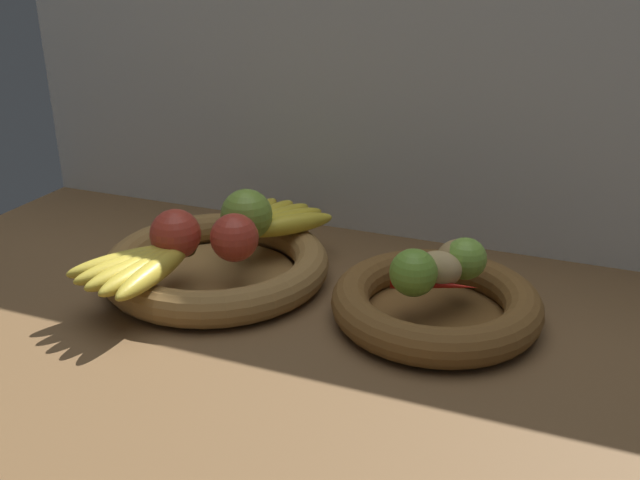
# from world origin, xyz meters

# --- Properties ---
(ground_plane) EXTENTS (1.40, 0.90, 0.03)m
(ground_plane) POSITION_xyz_m (0.00, 0.00, -0.01)
(ground_plane) COLOR brown
(back_wall) EXTENTS (1.40, 0.03, 0.55)m
(back_wall) POSITION_xyz_m (0.00, 0.30, 0.28)
(back_wall) COLOR silver
(back_wall) RESTS_ON ground_plane
(fruit_bowl_left) EXTENTS (0.34, 0.34, 0.05)m
(fruit_bowl_left) POSITION_xyz_m (-0.18, 0.02, 0.02)
(fruit_bowl_left) COLOR olive
(fruit_bowl_left) RESTS_ON ground_plane
(fruit_bowl_right) EXTENTS (0.28, 0.28, 0.05)m
(fruit_bowl_right) POSITION_xyz_m (0.15, 0.02, 0.02)
(fruit_bowl_right) COLOR brown
(fruit_bowl_right) RESTS_ON ground_plane
(apple_red_right) EXTENTS (0.07, 0.07, 0.07)m
(apple_red_right) POSITION_xyz_m (-0.14, -0.01, 0.09)
(apple_red_right) COLOR #B73828
(apple_red_right) RESTS_ON fruit_bowl_left
(apple_green_back) EXTENTS (0.08, 0.08, 0.08)m
(apple_green_back) POSITION_xyz_m (-0.15, 0.07, 0.09)
(apple_green_back) COLOR #7AA338
(apple_green_back) RESTS_ON fruit_bowl_left
(apple_red_front) EXTENTS (0.07, 0.07, 0.07)m
(apple_red_front) POSITION_xyz_m (-0.22, -0.03, 0.09)
(apple_red_front) COLOR #B73828
(apple_red_front) RESTS_ON fruit_bowl_left
(banana_bunch_front) EXTENTS (0.13, 0.19, 0.03)m
(banana_bunch_front) POSITION_xyz_m (-0.23, -0.10, 0.07)
(banana_bunch_front) COLOR gold
(banana_bunch_front) RESTS_ON fruit_bowl_left
(banana_bunch_back) EXTENTS (0.15, 0.17, 0.03)m
(banana_bunch_back) POSITION_xyz_m (-0.13, 0.12, 0.07)
(banana_bunch_back) COLOR yellow
(banana_bunch_back) RESTS_ON fruit_bowl_left
(potato_back) EXTENTS (0.08, 0.08, 0.05)m
(potato_back) POSITION_xyz_m (0.17, 0.06, 0.08)
(potato_back) COLOR #A38451
(potato_back) RESTS_ON fruit_bowl_right
(potato_large) EXTENTS (0.07, 0.05, 0.05)m
(potato_large) POSITION_xyz_m (0.15, 0.02, 0.08)
(potato_large) COLOR tan
(potato_large) RESTS_ON fruit_bowl_right
(lime_near) EXTENTS (0.06, 0.06, 0.06)m
(lime_near) POSITION_xyz_m (0.13, -0.02, 0.08)
(lime_near) COLOR #6B9E33
(lime_near) RESTS_ON fruit_bowl_right
(lime_far) EXTENTS (0.06, 0.06, 0.06)m
(lime_far) POSITION_xyz_m (0.18, 0.06, 0.08)
(lime_far) COLOR #7AAD3D
(lime_far) RESTS_ON fruit_bowl_right
(chili_pepper) EXTENTS (0.12, 0.04, 0.02)m
(chili_pepper) POSITION_xyz_m (0.15, 0.00, 0.06)
(chili_pepper) COLOR red
(chili_pepper) RESTS_ON fruit_bowl_right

